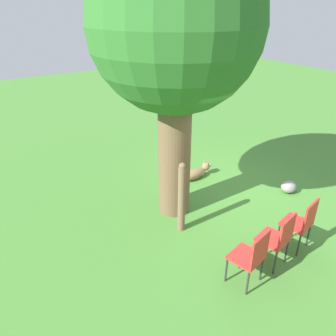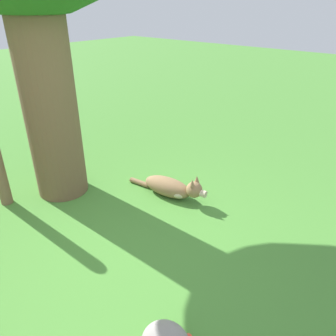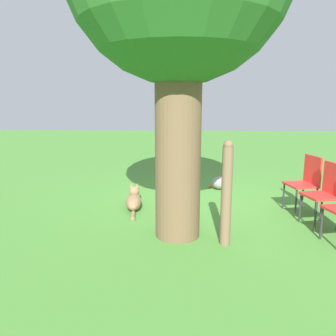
{
  "view_description": "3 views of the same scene",
  "coord_description": "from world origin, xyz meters",
  "px_view_note": "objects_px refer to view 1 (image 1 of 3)",
  "views": [
    {
      "loc": [
        -4.32,
        4.07,
        3.74
      ],
      "look_at": [
        0.28,
        1.1,
        0.92
      ],
      "focal_mm": 35.0,
      "sensor_mm": 36.0,
      "label": 1
    },
    {
      "loc": [
        -1.65,
        -2.37,
        2.17
      ],
      "look_at": [
        1.13,
        0.01,
        0.29
      ],
      "focal_mm": 35.0,
      "sensor_mm": 36.0,
      "label": 2
    },
    {
      "loc": [
        0.14,
        5.24,
        1.82
      ],
      "look_at": [
        0.35,
        1.08,
        0.96
      ],
      "focal_mm": 35.0,
      "sensor_mm": 36.0,
      "label": 3
    }
  ],
  "objects_px": {
    "red_chair_1": "(279,237)",
    "tennis_ball": "(282,186)",
    "dog": "(196,173)",
    "red_chair_2": "(252,255)",
    "oak_tree": "(176,31)",
    "red_chair_0": "(302,221)",
    "fence_post": "(182,197)"
  },
  "relations": [
    {
      "from": "oak_tree",
      "to": "fence_post",
      "type": "xyz_separation_m",
      "value": [
        -0.62,
        0.26,
        -2.63
      ]
    },
    {
      "from": "oak_tree",
      "to": "red_chair_2",
      "type": "bearing_deg",
      "value": 175.59
    },
    {
      "from": "fence_post",
      "to": "red_chair_1",
      "type": "xyz_separation_m",
      "value": [
        -1.53,
        -0.72,
        -0.14
      ]
    },
    {
      "from": "red_chair_1",
      "to": "tennis_ball",
      "type": "relative_size",
      "value": 13.82
    },
    {
      "from": "oak_tree",
      "to": "fence_post",
      "type": "distance_m",
      "value": 2.72
    },
    {
      "from": "fence_post",
      "to": "red_chair_0",
      "type": "bearing_deg",
      "value": -137.34
    },
    {
      "from": "dog",
      "to": "red_chair_2",
      "type": "bearing_deg",
      "value": -120.75
    },
    {
      "from": "oak_tree",
      "to": "tennis_ball",
      "type": "bearing_deg",
      "value": -104.29
    },
    {
      "from": "oak_tree",
      "to": "tennis_ball",
      "type": "xyz_separation_m",
      "value": [
        -0.64,
        -2.49,
        -3.28
      ]
    },
    {
      "from": "red_chair_0",
      "to": "tennis_ball",
      "type": "relative_size",
      "value": 13.82
    },
    {
      "from": "tennis_ball",
      "to": "red_chair_2",
      "type": "bearing_deg",
      "value": 120.69
    },
    {
      "from": "fence_post",
      "to": "red_chair_1",
      "type": "bearing_deg",
      "value": -154.81
    },
    {
      "from": "fence_post",
      "to": "dog",
      "type": "bearing_deg",
      "value": -45.31
    },
    {
      "from": "red_chair_0",
      "to": "oak_tree",
      "type": "bearing_deg",
      "value": 14.48
    },
    {
      "from": "oak_tree",
      "to": "dog",
      "type": "bearing_deg",
      "value": -55.94
    },
    {
      "from": "dog",
      "to": "red_chair_0",
      "type": "height_order",
      "value": "red_chair_0"
    },
    {
      "from": "red_chair_1",
      "to": "tennis_ball",
      "type": "bearing_deg",
      "value": -66.45
    },
    {
      "from": "fence_post",
      "to": "red_chair_2",
      "type": "relative_size",
      "value": 1.44
    },
    {
      "from": "red_chair_0",
      "to": "tennis_ball",
      "type": "height_order",
      "value": "red_chair_0"
    },
    {
      "from": "red_chair_2",
      "to": "tennis_ball",
      "type": "relative_size",
      "value": 13.82
    },
    {
      "from": "red_chair_2",
      "to": "tennis_ball",
      "type": "height_order",
      "value": "red_chair_2"
    },
    {
      "from": "oak_tree",
      "to": "red_chair_0",
      "type": "xyz_separation_m",
      "value": [
        -2.09,
        -1.1,
        -2.77
      ]
    },
    {
      "from": "oak_tree",
      "to": "red_chair_1",
      "type": "xyz_separation_m",
      "value": [
        -2.15,
        -0.46,
        -2.77
      ]
    },
    {
      "from": "oak_tree",
      "to": "red_chair_2",
      "type": "height_order",
      "value": "oak_tree"
    },
    {
      "from": "red_chair_0",
      "to": "red_chair_2",
      "type": "height_order",
      "value": "same"
    },
    {
      "from": "fence_post",
      "to": "red_chair_0",
      "type": "height_order",
      "value": "fence_post"
    },
    {
      "from": "tennis_ball",
      "to": "oak_tree",
      "type": "bearing_deg",
      "value": 75.71
    },
    {
      "from": "dog",
      "to": "fence_post",
      "type": "distance_m",
      "value": 2.07
    },
    {
      "from": "dog",
      "to": "tennis_ball",
      "type": "bearing_deg",
      "value": -53.56
    },
    {
      "from": "red_chair_0",
      "to": "red_chair_1",
      "type": "relative_size",
      "value": 1.0
    },
    {
      "from": "dog",
      "to": "red_chair_0",
      "type": "bearing_deg",
      "value": -98.08
    },
    {
      "from": "dog",
      "to": "tennis_ball",
      "type": "relative_size",
      "value": 16.46
    }
  ]
}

